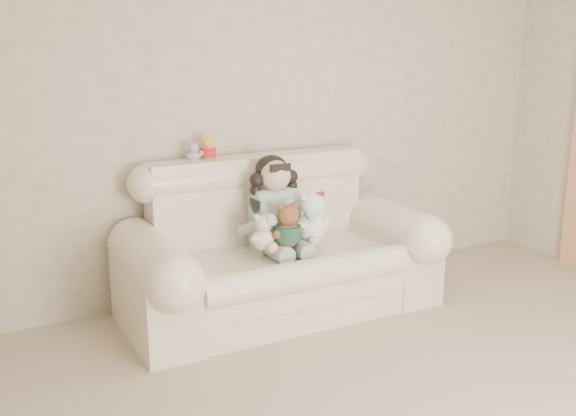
{
  "coord_description": "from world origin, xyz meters",
  "views": [
    {
      "loc": [
        -2.32,
        -1.8,
        1.81
      ],
      "look_at": [
        -0.36,
        1.9,
        0.75
      ],
      "focal_mm": 41.67,
      "sensor_mm": 36.0,
      "label": 1
    }
  ],
  "objects": [
    {
      "name": "white_cat",
      "position": [
        -0.19,
        1.9,
        0.7
      ],
      "size": [
        0.29,
        0.24,
        0.4
      ],
      "primitive_type": null,
      "rotation": [
        0.0,
        0.0,
        -0.16
      ],
      "color": "white",
      "rests_on": "sofa"
    },
    {
      "name": "brown_teddy",
      "position": [
        -0.39,
        1.84,
        0.68
      ],
      "size": [
        0.27,
        0.23,
        0.35
      ],
      "primitive_type": null,
      "rotation": [
        0.0,
        0.0,
        0.3
      ],
      "color": "brown",
      "rests_on": "sofa"
    },
    {
      "name": "cream_teddy",
      "position": [
        -0.55,
        1.88,
        0.64
      ],
      "size": [
        0.22,
        0.2,
        0.28
      ],
      "primitive_type": null,
      "rotation": [
        0.0,
        0.0,
        -0.4
      ],
      "color": "beige",
      "rests_on": "sofa"
    },
    {
      "name": "seated_child",
      "position": [
        -0.37,
        2.08,
        0.75
      ],
      "size": [
        0.42,
        0.5,
        0.66
      ],
      "primitive_type": null,
      "rotation": [
        0.0,
        0.0,
        0.06
      ],
      "color": "#2E6A4B",
      "rests_on": "sofa"
    },
    {
      "name": "yellow_mini_bear",
      "position": [
        -0.72,
        2.37,
        1.12
      ],
      "size": [
        0.15,
        0.12,
        0.21
      ],
      "primitive_type": null,
      "rotation": [
        0.0,
        0.0,
        0.12
      ],
      "color": "yellow",
      "rests_on": "sofa"
    },
    {
      "name": "wall_back",
      "position": [
        0.0,
        2.5,
        1.3
      ],
      "size": [
        4.5,
        0.0,
        4.5
      ],
      "primitive_type": "plane",
      "rotation": [
        1.57,
        0.0,
        0.0
      ],
      "color": "beige",
      "rests_on": "ground"
    },
    {
      "name": "sofa",
      "position": [
        -0.36,
        2.0,
        0.52
      ],
      "size": [
        2.1,
        0.95,
        1.03
      ],
      "primitive_type": null,
      "color": "beige",
      "rests_on": "floor"
    },
    {
      "name": "grey_mini_plush",
      "position": [
        -0.82,
        2.37,
        1.09
      ],
      "size": [
        0.12,
        0.11,
        0.16
      ],
      "primitive_type": null,
      "rotation": [
        0.0,
        0.0,
        -0.32
      ],
      "color": "#ABACB2",
      "rests_on": "sofa"
    }
  ]
}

